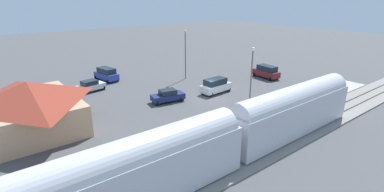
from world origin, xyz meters
name	(u,v)px	position (x,y,z in m)	size (l,w,h in m)	color
ground_plane	(210,97)	(0.00, 0.00, 0.00)	(200.00, 200.00, 0.00)	#4C4C4F
railway_track	(297,130)	(-14.00, 0.00, 0.09)	(4.80, 70.00, 0.30)	gray
platform	(266,118)	(-10.00, 0.00, 0.15)	(3.20, 46.00, 0.30)	#A8A399
passenger_train	(232,133)	(-14.00, 10.05, 2.86)	(2.93, 34.62, 4.98)	silver
station_building	(30,105)	(4.00, 22.00, 2.77)	(12.50, 9.60, 5.35)	tan
pedestrian_on_platform	(266,107)	(-9.55, -0.25, 1.28)	(0.36, 0.36, 1.71)	#333338
suv_blue	(106,74)	(17.47, 8.15, 1.15)	(5.15, 2.98, 2.22)	#283D9E
suv_white	(216,86)	(0.93, -1.92, 1.15)	(2.28, 5.02, 2.22)	white
suv_maroon	(266,71)	(1.65, -14.68, 1.15)	(5.04, 2.70, 2.22)	maroon
sedan_navy	(168,96)	(2.15, 5.80, 0.88)	(2.61, 4.75, 1.74)	navy
sedan_silver	(90,86)	(13.17, 12.58, 0.88)	(2.55, 4.74, 1.74)	silver
light_pole_near_platform	(252,73)	(-7.20, -0.10, 5.07)	(0.44, 0.44, 8.11)	#515156
light_pole_lot_center	(185,49)	(9.95, -3.10, 5.25)	(0.44, 0.44, 8.45)	#515156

